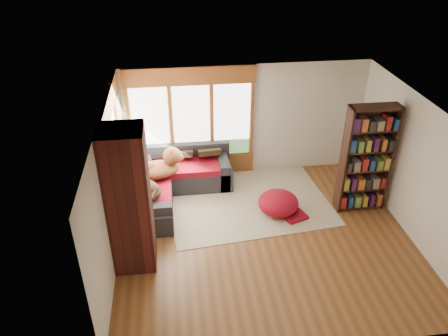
{
  "coord_description": "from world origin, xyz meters",
  "views": [
    {
      "loc": [
        -1.58,
        -6.34,
        5.42
      ],
      "look_at": [
        -0.65,
        1.08,
        0.95
      ],
      "focal_mm": 35.0,
      "sensor_mm": 36.0,
      "label": 1
    }
  ],
  "objects_px": {
    "dog_tan": "(160,166)",
    "bookshelf": "(366,160)",
    "brick_chimney": "(129,201)",
    "pouf": "(278,202)",
    "sectional_sofa": "(161,183)",
    "area_rug": "(247,200)",
    "dog_brindle": "(143,185)"
  },
  "relations": [
    {
      "from": "sectional_sofa",
      "to": "dog_tan",
      "type": "distance_m",
      "value": 0.53
    },
    {
      "from": "bookshelf",
      "to": "pouf",
      "type": "relative_size",
      "value": 2.75
    },
    {
      "from": "brick_chimney",
      "to": "dog_tan",
      "type": "distance_m",
      "value": 2.02
    },
    {
      "from": "pouf",
      "to": "dog_tan",
      "type": "relative_size",
      "value": 0.77
    },
    {
      "from": "pouf",
      "to": "dog_tan",
      "type": "xyz_separation_m",
      "value": [
        -2.36,
        0.78,
        0.57
      ]
    },
    {
      "from": "dog_tan",
      "to": "dog_brindle",
      "type": "relative_size",
      "value": 1.1
    },
    {
      "from": "area_rug",
      "to": "bookshelf",
      "type": "bearing_deg",
      "value": -12.71
    },
    {
      "from": "area_rug",
      "to": "dog_tan",
      "type": "height_order",
      "value": "dog_tan"
    },
    {
      "from": "brick_chimney",
      "to": "pouf",
      "type": "distance_m",
      "value": 3.22
    },
    {
      "from": "pouf",
      "to": "dog_brindle",
      "type": "distance_m",
      "value": 2.76
    },
    {
      "from": "sectional_sofa",
      "to": "dog_brindle",
      "type": "distance_m",
      "value": 0.96
    },
    {
      "from": "brick_chimney",
      "to": "dog_tan",
      "type": "bearing_deg",
      "value": 75.97
    },
    {
      "from": "brick_chimney",
      "to": "dog_brindle",
      "type": "relative_size",
      "value": 2.68
    },
    {
      "from": "brick_chimney",
      "to": "sectional_sofa",
      "type": "relative_size",
      "value": 1.18
    },
    {
      "from": "area_rug",
      "to": "bookshelf",
      "type": "distance_m",
      "value": 2.6
    },
    {
      "from": "brick_chimney",
      "to": "pouf",
      "type": "bearing_deg",
      "value": 21.51
    },
    {
      "from": "dog_brindle",
      "to": "brick_chimney",
      "type": "bearing_deg",
      "value": 141.82
    },
    {
      "from": "dog_tan",
      "to": "dog_brindle",
      "type": "distance_m",
      "value": 0.71
    },
    {
      "from": "brick_chimney",
      "to": "pouf",
      "type": "height_order",
      "value": "brick_chimney"
    },
    {
      "from": "sectional_sofa",
      "to": "dog_tan",
      "type": "bearing_deg",
      "value": -78.99
    },
    {
      "from": "brick_chimney",
      "to": "dog_tan",
      "type": "xyz_separation_m",
      "value": [
        0.47,
        1.9,
        -0.49
      ]
    },
    {
      "from": "area_rug",
      "to": "pouf",
      "type": "distance_m",
      "value": 0.78
    },
    {
      "from": "area_rug",
      "to": "pouf",
      "type": "relative_size",
      "value": 4.06
    },
    {
      "from": "dog_tan",
      "to": "bookshelf",
      "type": "bearing_deg",
      "value": -22.52
    },
    {
      "from": "dog_brindle",
      "to": "bookshelf",
      "type": "bearing_deg",
      "value": -124.93
    },
    {
      "from": "bookshelf",
      "to": "brick_chimney",
      "type": "bearing_deg",
      "value": -166.58
    },
    {
      "from": "brick_chimney",
      "to": "sectional_sofa",
      "type": "bearing_deg",
      "value": 77.71
    },
    {
      "from": "sectional_sofa",
      "to": "dog_tan",
      "type": "xyz_separation_m",
      "value": [
        0.03,
        -0.15,
        0.51
      ]
    },
    {
      "from": "sectional_sofa",
      "to": "dog_brindle",
      "type": "relative_size",
      "value": 2.26
    },
    {
      "from": "brick_chimney",
      "to": "dog_tan",
      "type": "relative_size",
      "value": 2.42
    },
    {
      "from": "pouf",
      "to": "sectional_sofa",
      "type": "bearing_deg",
      "value": 158.65
    },
    {
      "from": "area_rug",
      "to": "dog_tan",
      "type": "distance_m",
      "value": 1.98
    }
  ]
}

